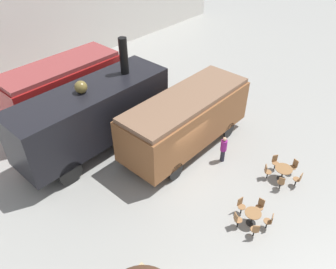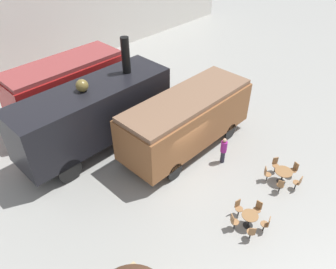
{
  "view_description": "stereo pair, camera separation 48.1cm",
  "coord_description": "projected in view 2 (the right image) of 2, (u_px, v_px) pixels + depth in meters",
  "views": [
    {
      "loc": [
        -10.36,
        -8.23,
        12.01
      ],
      "look_at": [
        -0.16,
        1.0,
        1.6
      ],
      "focal_mm": 35.0,
      "sensor_mm": 36.0,
      "label": 1
    },
    {
      "loc": [
        -10.03,
        -8.58,
        12.01
      ],
      "look_at": [
        -0.16,
        1.0,
        1.6
      ],
      "focal_mm": 35.0,
      "sensor_mm": 36.0,
      "label": 2
    }
  ],
  "objects": [
    {
      "name": "cafe_chair_5",
      "position": [
        234.0,
        221.0,
        14.12
      ],
      "size": [
        0.4,
        0.39,
        0.87
      ],
      "rotation": [
        0.0,
        0.0,
        5.71
      ],
      "color": "black",
      "rests_on": "ground_plane"
    },
    {
      "name": "cafe_chair_4",
      "position": [
        298.0,
        182.0,
        15.98
      ],
      "size": [
        0.36,
        0.36,
        0.87
      ],
      "rotation": [
        0.0,
        0.0,
        14.18
      ],
      "color": "black",
      "rests_on": "ground_plane"
    },
    {
      "name": "visitor_person",
      "position": [
        224.0,
        150.0,
        17.42
      ],
      "size": [
        0.34,
        0.34,
        1.6
      ],
      "color": "#262633",
      "rests_on": "ground_plane"
    },
    {
      "name": "streamlined_locomotive",
      "position": [
        76.0,
        82.0,
        20.5
      ],
      "size": [
        8.8,
        2.75,
        3.83
      ],
      "color": "maroon",
      "rests_on": "ground_plane"
    },
    {
      "name": "steam_locomotive",
      "position": [
        94.0,
        112.0,
        17.67
      ],
      "size": [
        8.93,
        2.76,
        5.8
      ],
      "color": "black",
      "rests_on": "ground_plane"
    },
    {
      "name": "cafe_chair_8",
      "position": [
        258.0,
        208.0,
        14.69
      ],
      "size": [
        0.36,
        0.36,
        0.87
      ],
      "rotation": [
        0.0,
        0.0,
        9.48
      ],
      "color": "black",
      "rests_on": "ground_plane"
    },
    {
      "name": "cafe_chair_3",
      "position": [
        280.0,
        185.0,
        15.82
      ],
      "size": [
        0.39,
        0.37,
        0.87
      ],
      "rotation": [
        0.0,
        0.0,
        12.92
      ],
      "color": "black",
      "rests_on": "ground_plane"
    },
    {
      "name": "cafe_chair_6",
      "position": [
        251.0,
        232.0,
        13.66
      ],
      "size": [
        0.41,
        0.4,
        0.87
      ],
      "rotation": [
        0.0,
        0.0,
        6.96
      ],
      "color": "black",
      "rests_on": "ground_plane"
    },
    {
      "name": "ground_plane",
      "position": [
        183.0,
        164.0,
        17.75
      ],
      "size": [
        80.0,
        80.0,
        0.0
      ],
      "primitive_type": "plane",
      "color": "gray"
    },
    {
      "name": "cafe_table_mid",
      "position": [
        249.0,
        218.0,
        14.24
      ],
      "size": [
        0.73,
        0.73,
        0.7
      ],
      "color": "black",
      "rests_on": "ground_plane"
    },
    {
      "name": "backdrop_wall",
      "position": [
        26.0,
        18.0,
        23.6
      ],
      "size": [
        44.0,
        0.15,
        9.0
      ],
      "color": "silver",
      "rests_on": "ground_plane"
    },
    {
      "name": "cafe_chair_0",
      "position": [
        294.0,
        169.0,
        16.73
      ],
      "size": [
        0.39,
        0.37,
        0.87
      ],
      "rotation": [
        0.0,
        0.0,
        9.15
      ],
      "color": "black",
      "rests_on": "ground_plane"
    },
    {
      "name": "cafe_chair_1",
      "position": [
        275.0,
        164.0,
        17.04
      ],
      "size": [
        0.4,
        0.4,
        0.87
      ],
      "rotation": [
        0.0,
        0.0,
        10.41
      ],
      "color": "black",
      "rests_on": "ground_plane"
    },
    {
      "name": "passenger_coach_wooden",
      "position": [
        187.0,
        118.0,
        17.86
      ],
      "size": [
        8.0,
        2.87,
        3.28
      ],
      "color": "brown",
      "rests_on": "ground_plane"
    },
    {
      "name": "cafe_chair_7",
      "position": [
        267.0,
        223.0,
        14.02
      ],
      "size": [
        0.38,
        0.39,
        0.87
      ],
      "rotation": [
        0.0,
        0.0,
        8.22
      ],
      "color": "black",
      "rests_on": "ground_plane"
    },
    {
      "name": "cafe_chair_9",
      "position": [
        238.0,
        207.0,
        14.75
      ],
      "size": [
        0.36,
        0.38,
        0.87
      ],
      "rotation": [
        0.0,
        0.0,
        10.73
      ],
      "color": "black",
      "rests_on": "ground_plane"
    },
    {
      "name": "cafe_chair_2",
      "position": [
        267.0,
        173.0,
        16.48
      ],
      "size": [
        0.4,
        0.41,
        0.87
      ],
      "rotation": [
        0.0,
        0.0,
        11.66
      ],
      "color": "black",
      "rests_on": "ground_plane"
    },
    {
      "name": "cafe_table_near",
      "position": [
        283.0,
        174.0,
        16.37
      ],
      "size": [
        0.87,
        0.87,
        0.72
      ],
      "color": "black",
      "rests_on": "ground_plane"
    }
  ]
}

